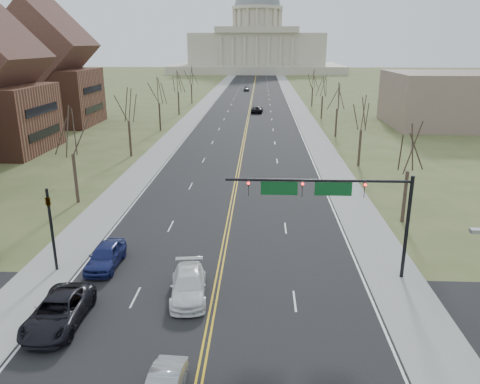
# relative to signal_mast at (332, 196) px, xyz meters

# --- Properties ---
(road) EXTENTS (20.00, 380.00, 0.01)m
(road) POSITION_rel_signal_mast_xyz_m (-7.45, 96.50, -5.76)
(road) COLOR black
(road) RESTS_ON ground
(cross_road) EXTENTS (120.00, 14.00, 0.01)m
(cross_road) POSITION_rel_signal_mast_xyz_m (-7.45, -7.50, -5.76)
(cross_road) COLOR black
(cross_road) RESTS_ON ground
(sidewalk_left) EXTENTS (4.00, 380.00, 0.03)m
(sidewalk_left) POSITION_rel_signal_mast_xyz_m (-19.45, 96.50, -5.75)
(sidewalk_left) COLOR gray
(sidewalk_left) RESTS_ON ground
(sidewalk_right) EXTENTS (4.00, 380.00, 0.03)m
(sidewalk_right) POSITION_rel_signal_mast_xyz_m (4.55, 96.50, -5.75)
(sidewalk_right) COLOR gray
(sidewalk_right) RESTS_ON ground
(center_line) EXTENTS (0.42, 380.00, 0.01)m
(center_line) POSITION_rel_signal_mast_xyz_m (-7.45, 96.50, -5.75)
(center_line) COLOR gold
(center_line) RESTS_ON road
(edge_line_left) EXTENTS (0.15, 380.00, 0.01)m
(edge_line_left) POSITION_rel_signal_mast_xyz_m (-17.25, 96.50, -5.75)
(edge_line_left) COLOR silver
(edge_line_left) RESTS_ON road
(edge_line_right) EXTENTS (0.15, 380.00, 0.01)m
(edge_line_right) POSITION_rel_signal_mast_xyz_m (2.35, 96.50, -5.75)
(edge_line_right) COLOR silver
(edge_line_right) RESTS_ON road
(capitol) EXTENTS (90.00, 60.00, 50.00)m
(capitol) POSITION_rel_signal_mast_xyz_m (-7.45, 236.41, 8.44)
(capitol) COLOR #BDB39D
(capitol) RESTS_ON ground
(signal_mast) EXTENTS (12.12, 0.44, 7.20)m
(signal_mast) POSITION_rel_signal_mast_xyz_m (0.00, 0.00, 0.00)
(signal_mast) COLOR black
(signal_mast) RESTS_ON ground
(signal_left) EXTENTS (0.32, 0.36, 6.00)m
(signal_left) POSITION_rel_signal_mast_xyz_m (-18.95, 0.00, -2.05)
(signal_left) COLOR black
(signal_left) RESTS_ON ground
(tree_r_0) EXTENTS (3.74, 3.74, 8.50)m
(tree_r_0) POSITION_rel_signal_mast_xyz_m (8.05, 10.50, 0.79)
(tree_r_0) COLOR #31231D
(tree_r_0) RESTS_ON ground
(tree_l_0) EXTENTS (3.96, 3.96, 9.00)m
(tree_l_0) POSITION_rel_signal_mast_xyz_m (-22.95, 14.50, 1.18)
(tree_l_0) COLOR #31231D
(tree_l_0) RESTS_ON ground
(tree_r_1) EXTENTS (3.74, 3.74, 8.50)m
(tree_r_1) POSITION_rel_signal_mast_xyz_m (8.05, 30.50, 0.79)
(tree_r_1) COLOR #31231D
(tree_r_1) RESTS_ON ground
(tree_l_1) EXTENTS (3.96, 3.96, 9.00)m
(tree_l_1) POSITION_rel_signal_mast_xyz_m (-22.95, 34.50, 1.18)
(tree_l_1) COLOR #31231D
(tree_l_1) RESTS_ON ground
(tree_r_2) EXTENTS (3.74, 3.74, 8.50)m
(tree_r_2) POSITION_rel_signal_mast_xyz_m (8.05, 50.50, 0.79)
(tree_r_2) COLOR #31231D
(tree_r_2) RESTS_ON ground
(tree_l_2) EXTENTS (3.96, 3.96, 9.00)m
(tree_l_2) POSITION_rel_signal_mast_xyz_m (-22.95, 54.50, 1.18)
(tree_l_2) COLOR #31231D
(tree_l_2) RESTS_ON ground
(tree_r_3) EXTENTS (3.74, 3.74, 8.50)m
(tree_r_3) POSITION_rel_signal_mast_xyz_m (8.05, 70.50, 0.79)
(tree_r_3) COLOR #31231D
(tree_r_3) RESTS_ON ground
(tree_l_3) EXTENTS (3.96, 3.96, 9.00)m
(tree_l_3) POSITION_rel_signal_mast_xyz_m (-22.95, 74.50, 1.18)
(tree_l_3) COLOR #31231D
(tree_l_3) RESTS_ON ground
(tree_r_4) EXTENTS (3.74, 3.74, 8.50)m
(tree_r_4) POSITION_rel_signal_mast_xyz_m (8.05, 90.50, 0.79)
(tree_r_4) COLOR #31231D
(tree_r_4) RESTS_ON ground
(tree_l_4) EXTENTS (3.96, 3.96, 9.00)m
(tree_l_4) POSITION_rel_signal_mast_xyz_m (-22.95, 94.50, 1.18)
(tree_l_4) COLOR #31231D
(tree_l_4) RESTS_ON ground
(bldg_left_far) EXTENTS (17.10, 14.28, 23.25)m
(bldg_left_far) POSITION_rel_signal_mast_xyz_m (-45.44, 60.50, 3.78)
(bldg_left_far) COLOR brown
(bldg_left_far) RESTS_ON ground
(bldg_right_mass) EXTENTS (25.00, 20.00, 10.00)m
(bldg_right_mass) POSITION_rel_signal_mast_xyz_m (32.55, 62.50, -0.76)
(bldg_right_mass) COLOR #806A5B
(bldg_right_mass) RESTS_ON ground
(car_sb_outer_lead) EXTENTS (2.78, 5.90, 1.63)m
(car_sb_outer_lead) POSITION_rel_signal_mast_xyz_m (-15.97, -6.59, -4.93)
(car_sb_outer_lead) COLOR black
(car_sb_outer_lead) RESTS_ON road
(car_sb_inner_second) EXTENTS (2.81, 5.58, 1.55)m
(car_sb_inner_second) POSITION_rel_signal_mast_xyz_m (-9.09, -3.23, -4.97)
(car_sb_inner_second) COLOR white
(car_sb_inner_second) RESTS_ON road
(car_sb_outer_second) EXTENTS (2.02, 4.92, 1.67)m
(car_sb_outer_second) POSITION_rel_signal_mast_xyz_m (-15.61, 0.67, -4.91)
(car_sb_outer_second) COLOR navy
(car_sb_outer_second) RESTS_ON road
(car_far_nb) EXTENTS (2.78, 5.51, 1.50)m
(car_far_nb) POSITION_rel_signal_mast_xyz_m (-5.64, 78.41, -5.00)
(car_far_nb) COLOR black
(car_far_nb) RESTS_ON road
(car_far_sb) EXTENTS (1.92, 4.65, 1.58)m
(car_far_sb) POSITION_rel_signal_mast_xyz_m (-9.64, 128.75, -4.96)
(car_far_sb) COLOR #4F5057
(car_far_sb) RESTS_ON road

